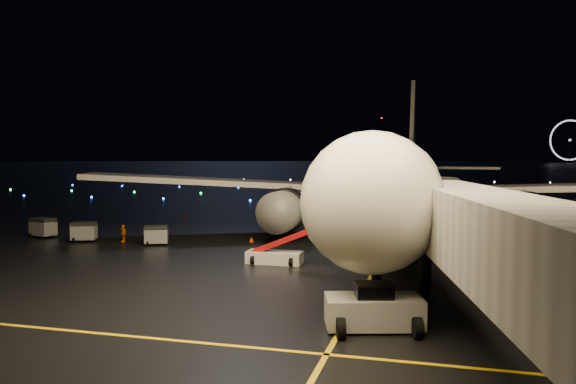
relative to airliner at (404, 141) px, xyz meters
name	(u,v)px	position (x,y,z in m)	size (l,w,h in m)	color
ground	(410,170)	(-12.78, 274.14, -9.38)	(2000.00, 2000.00, 0.00)	black
lane_centre	(385,252)	(-0.78, -10.86, -9.37)	(0.25, 80.00, 0.02)	#E4B70E
airliner	(404,141)	(0.00, 0.00, 0.00)	(66.18, 62.87, 18.75)	white
pushback_tug	(374,306)	(0.61, -31.86, -8.34)	(4.35, 2.28, 2.07)	silver
belt_loader	(275,244)	(-8.14, -18.13, -7.93)	(5.97, 1.63, 2.89)	silver
crew_c	(123,233)	(-24.61, -11.67, -8.58)	(0.93, 0.39, 1.58)	orange
safety_cone_0	(323,237)	(-7.10, -5.60, -9.10)	(0.48, 0.48, 0.55)	#FC2D00
safety_cone_1	(340,232)	(-6.13, -1.78, -9.13)	(0.43, 0.43, 0.49)	#FC2D00
safety_cone_2	(252,239)	(-13.13, -8.77, -9.13)	(0.43, 0.43, 0.48)	#FC2D00
safety_cone_3	(185,217)	(-27.29, 6.99, -9.13)	(0.43, 0.43, 0.48)	#FC2D00
ferris_wheel	(570,142)	(157.22, 694.14, 16.62)	(50.00, 4.00, 52.00)	black
radio_mast	(381,139)	(-72.78, 714.14, 22.62)	(1.80, 1.80, 64.00)	black
taxiway_lights	(370,188)	(-12.78, 80.14, -9.20)	(164.00, 92.00, 0.36)	black
baggage_cart_0	(156,235)	(-20.75, -12.56, -8.53)	(2.00, 1.40, 1.70)	gray
baggage_cart_1	(84,232)	(-28.19, -12.47, -8.47)	(2.13, 1.49, 1.81)	gray
baggage_cart_2	(43,228)	(-33.66, -11.18, -8.44)	(2.21, 1.55, 1.88)	gray
baggage_cart_3	(45,228)	(-33.62, -11.02, -8.50)	(2.06, 1.44, 1.75)	gray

